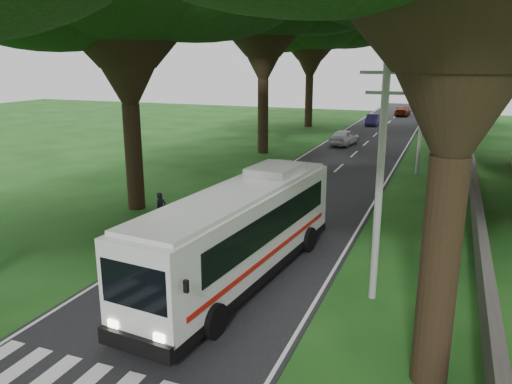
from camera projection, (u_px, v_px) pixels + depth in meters
name	position (u px, v px, depth m)	size (l,w,h in m)	color
ground	(130.00, 359.00, 13.38)	(140.00, 140.00, 0.00)	#143E11
road	(336.00, 171.00, 35.86)	(8.00, 120.00, 0.04)	black
property_wall	(473.00, 176.00, 31.64)	(0.35, 50.00, 1.20)	#383533
pole_near	(380.00, 177.00, 15.76)	(1.60, 0.24, 8.00)	gray
pole_mid	(422.00, 114.00, 33.75)	(1.60, 0.24, 8.00)	gray
pole_far	(434.00, 95.00, 51.73)	(1.60, 0.24, 8.00)	gray
tree_l_far	(311.00, 21.00, 56.48)	(16.02, 16.02, 15.40)	black
tree_r_far	(471.00, 30.00, 57.88)	(15.28, 15.28, 14.45)	black
coach_bus	(241.00, 231.00, 17.84)	(3.54, 11.72, 3.40)	silver
distant_car_a	(344.00, 137.00, 46.40)	(1.73, 4.31, 1.47)	silver
distant_car_b	(372.00, 120.00, 60.54)	(1.38, 3.97, 1.31)	navy
distant_car_c	(403.00, 111.00, 70.62)	(1.88, 4.63, 1.34)	maroon
pedestrian	(161.00, 209.00, 23.87)	(0.61, 0.40, 1.66)	black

